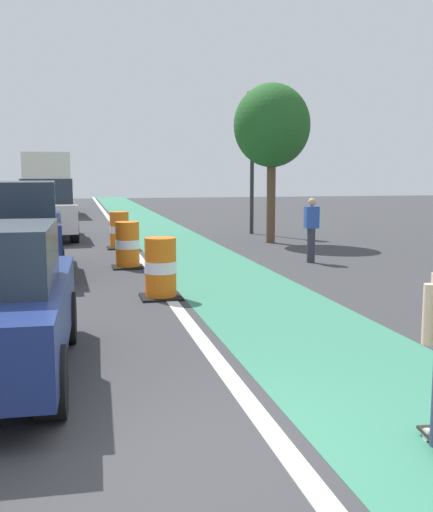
# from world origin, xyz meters

# --- Properties ---
(ground_plane) EXTENTS (100.00, 100.00, 0.00)m
(ground_plane) POSITION_xyz_m (0.00, 0.00, 0.00)
(ground_plane) COLOR #38383A
(bike_lane_strip) EXTENTS (2.50, 80.00, 0.01)m
(bike_lane_strip) POSITION_xyz_m (2.40, 12.00, 0.00)
(bike_lane_strip) COLOR #387F60
(bike_lane_strip) RESTS_ON ground
(lane_divider_stripe) EXTENTS (0.20, 80.00, 0.01)m
(lane_divider_stripe) POSITION_xyz_m (0.90, 12.00, 0.01)
(lane_divider_stripe) COLOR silver
(lane_divider_stripe) RESTS_ON ground
(parked_suv_second) EXTENTS (2.02, 4.65, 2.04)m
(parked_suv_second) POSITION_xyz_m (-1.94, 9.56, 1.04)
(parked_suv_second) COLOR navy
(parked_suv_second) RESTS_ON ground
(parked_suv_third) EXTENTS (2.06, 4.67, 2.04)m
(parked_suv_third) POSITION_xyz_m (-1.63, 16.86, 1.04)
(parked_suv_third) COLOR silver
(parked_suv_third) RESTS_ON ground
(traffic_barrel_front) EXTENTS (0.73, 0.73, 1.09)m
(traffic_barrel_front) POSITION_xyz_m (0.75, 6.10, 0.53)
(traffic_barrel_front) COLOR orange
(traffic_barrel_front) RESTS_ON ground
(traffic_barrel_mid) EXTENTS (0.73, 0.73, 1.09)m
(traffic_barrel_mid) POSITION_xyz_m (0.47, 9.80, 0.53)
(traffic_barrel_mid) COLOR orange
(traffic_barrel_mid) RESTS_ON ground
(traffic_barrel_back) EXTENTS (0.73, 0.73, 1.09)m
(traffic_barrel_back) POSITION_xyz_m (0.55, 13.58, 0.53)
(traffic_barrel_back) COLOR orange
(traffic_barrel_back) RESTS_ON ground
(delivery_truck_down_block) EXTENTS (2.70, 7.71, 3.23)m
(delivery_truck_down_block) POSITION_xyz_m (-2.22, 30.07, 1.85)
(delivery_truck_down_block) COLOR silver
(delivery_truck_down_block) RESTS_ON ground
(traffic_light_corner) EXTENTS (0.41, 0.32, 5.10)m
(traffic_light_corner) POSITION_xyz_m (5.61, 16.95, 3.50)
(traffic_light_corner) COLOR #2D2D2D
(traffic_light_corner) RESTS_ON ground
(pedestrian_crossing) EXTENTS (0.34, 0.20, 1.61)m
(pedestrian_crossing) POSITION_xyz_m (5.01, 9.62, 0.86)
(pedestrian_crossing) COLOR #33333D
(pedestrian_crossing) RESTS_ON ground
(street_tree_sidewalk) EXTENTS (2.40, 2.40, 5.00)m
(street_tree_sidewalk) POSITION_xyz_m (5.38, 14.02, 3.67)
(street_tree_sidewalk) COLOR brown
(street_tree_sidewalk) RESTS_ON ground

